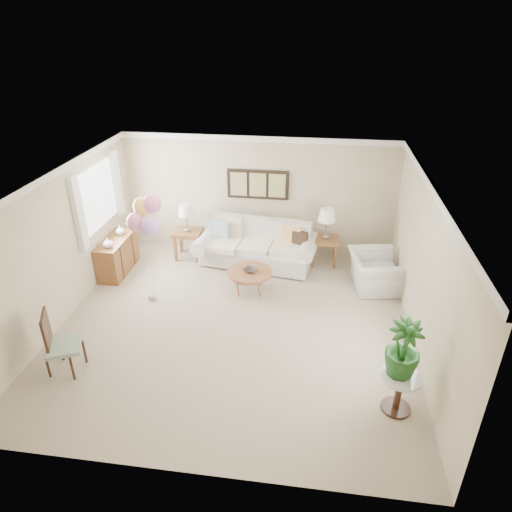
{
  "coord_description": "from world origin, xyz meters",
  "views": [
    {
      "loc": [
        1.27,
        -6.43,
        4.79
      ],
      "look_at": [
        0.29,
        0.6,
        1.05
      ],
      "focal_mm": 32.0,
      "sensor_mm": 36.0,
      "label": 1
    }
  ],
  "objects_px": {
    "accent_chair": "(58,342)",
    "balloon_cluster": "(145,215)",
    "armchair": "(374,271)",
    "coffee_table": "(250,273)",
    "sofa": "(257,247)"
  },
  "relations": [
    {
      "from": "sofa",
      "to": "balloon_cluster",
      "type": "distance_m",
      "value": 2.78
    },
    {
      "from": "armchair",
      "to": "balloon_cluster",
      "type": "distance_m",
      "value": 4.5
    },
    {
      "from": "sofa",
      "to": "armchair",
      "type": "relative_size",
      "value": 2.55
    },
    {
      "from": "coffee_table",
      "to": "accent_chair",
      "type": "relative_size",
      "value": 0.89
    },
    {
      "from": "coffee_table",
      "to": "armchair",
      "type": "xyz_separation_m",
      "value": [
        2.4,
        0.51,
        -0.06
      ]
    },
    {
      "from": "coffee_table",
      "to": "armchair",
      "type": "bearing_deg",
      "value": 11.88
    },
    {
      "from": "balloon_cluster",
      "to": "sofa",
      "type": "bearing_deg",
      "value": 44.32
    },
    {
      "from": "armchair",
      "to": "sofa",
      "type": "bearing_deg",
      "value": 66.05
    },
    {
      "from": "accent_chair",
      "to": "balloon_cluster",
      "type": "distance_m",
      "value": 2.51
    },
    {
      "from": "sofa",
      "to": "coffee_table",
      "type": "bearing_deg",
      "value": -89.06
    },
    {
      "from": "accent_chair",
      "to": "balloon_cluster",
      "type": "height_order",
      "value": "balloon_cluster"
    },
    {
      "from": "sofa",
      "to": "coffee_table",
      "type": "height_order",
      "value": "sofa"
    },
    {
      "from": "armchair",
      "to": "coffee_table",
      "type": "bearing_deg",
      "value": 93.19
    },
    {
      "from": "accent_chair",
      "to": "balloon_cluster",
      "type": "xyz_separation_m",
      "value": [
        0.72,
        2.08,
        1.21
      ]
    },
    {
      "from": "sofa",
      "to": "coffee_table",
      "type": "relative_size",
      "value": 3.08
    }
  ]
}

